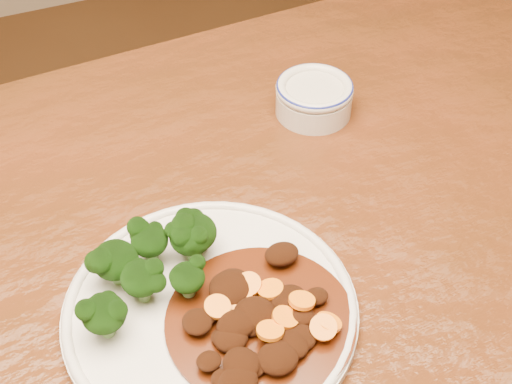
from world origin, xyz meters
name	(u,v)px	position (x,y,z in m)	size (l,w,h in m)	color
dining_table	(172,334)	(0.00, 0.00, 0.67)	(1.55, 0.99, 0.75)	#57250F
dinner_plate	(210,309)	(0.03, -0.05, 0.76)	(0.30, 0.30, 0.02)	silver
broccoli_florets	(155,260)	(-0.01, 0.01, 0.79)	(0.16, 0.11, 0.05)	#64944C
mince_stew	(257,322)	(0.07, -0.09, 0.77)	(0.19, 0.19, 0.03)	#491C07
dip_bowl	(314,96)	(0.28, 0.21, 0.78)	(0.10, 0.10, 0.05)	beige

